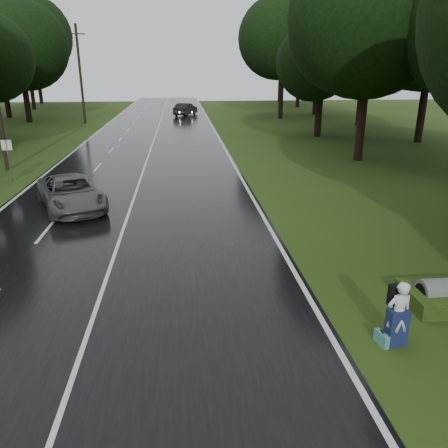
{
  "coord_description": "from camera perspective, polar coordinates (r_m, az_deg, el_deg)",
  "views": [
    {
      "loc": [
        2.39,
        -8.8,
        6.09
      ],
      "look_at": [
        3.75,
        5.26,
        1.1
      ],
      "focal_mm": 35.61,
      "sensor_mm": 36.0,
      "label": 1
    }
  ],
  "objects": [
    {
      "name": "ground",
      "position": [
        10.97,
        -17.74,
        -15.33
      ],
      "size": [
        160.0,
        160.0,
        0.0
      ],
      "primitive_type": "plane",
      "color": "#2C4614",
      "rests_on": "ground"
    },
    {
      "name": "road",
      "position": [
        29.53,
        -10.12,
        7.29
      ],
      "size": [
        12.0,
        140.0,
        0.04
      ],
      "primitive_type": "cube",
      "color": "black",
      "rests_on": "ground"
    },
    {
      "name": "lane_center",
      "position": [
        29.53,
        -10.12,
        7.34
      ],
      "size": [
        0.12,
        140.0,
        0.01
      ],
      "primitive_type": "cube",
      "color": "silver",
      "rests_on": "road"
    },
    {
      "name": "grey_car",
      "position": [
        21.17,
        -19.06,
        3.8
      ],
      "size": [
        4.26,
        5.74,
        1.45
      ],
      "primitive_type": "imported",
      "rotation": [
        0.0,
        0.0,
        0.4
      ],
      "color": "#4E5153",
      "rests_on": "road"
    },
    {
      "name": "far_car",
      "position": [
        61.43,
        -4.96,
        14.48
      ],
      "size": [
        3.38,
        5.11,
        1.59
      ],
      "primitive_type": "imported",
      "rotation": [
        0.0,
        0.0,
        2.76
      ],
      "color": "black",
      "rests_on": "road"
    },
    {
      "name": "hitchhiker",
      "position": [
        11.07,
        21.42,
        -10.9
      ],
      "size": [
        0.62,
        0.56,
        1.61
      ],
      "color": "silver",
      "rests_on": "ground"
    },
    {
      "name": "suitcase",
      "position": [
        11.24,
        19.56,
        -13.69
      ],
      "size": [
        0.21,
        0.46,
        0.32
      ],
      "primitive_type": "cube",
      "rotation": [
        0.0,
        0.0,
        0.19
      ],
      "color": "teal",
      "rests_on": "ground"
    },
    {
      "name": "culvert",
      "position": [
        13.67,
        26.52,
        -9.23
      ],
      "size": [
        1.54,
        0.77,
        0.77
      ],
      "primitive_type": "cylinder",
      "rotation": [
        0.0,
        1.57,
        0.0
      ],
      "color": "slate",
      "rests_on": "ground"
    },
    {
      "name": "utility_pole_mid",
      "position": [
        31.22,
        -25.97,
        6.25
      ],
      "size": [
        1.8,
        0.28,
        9.95
      ],
      "primitive_type": null,
      "color": "black",
      "rests_on": "ground"
    },
    {
      "name": "utility_pole_far",
      "position": [
        54.71,
        -17.36,
        12.21
      ],
      "size": [
        1.8,
        0.28,
        10.57
      ],
      "primitive_type": null,
      "color": "black",
      "rests_on": "ground"
    },
    {
      "name": "road_sign_b",
      "position": [
        27.95,
        -25.53,
        4.96
      ],
      "size": [
        0.56,
        0.1,
        2.33
      ],
      "primitive_type": null,
      "color": "white",
      "rests_on": "ground"
    },
    {
      "name": "tree_left_f",
      "position": [
        58.51,
        -23.68,
        11.9
      ],
      "size": [
        9.08,
        9.08,
        14.18
      ],
      "primitive_type": null,
      "color": "black",
      "rests_on": "ground"
    },
    {
      "name": "tree_right_d",
      "position": [
        32.6,
        16.76,
        7.87
      ],
      "size": [
        10.15,
        10.15,
        15.86
      ],
      "primitive_type": null,
      "color": "black",
      "rests_on": "ground"
    },
    {
      "name": "tree_right_e",
      "position": [
        43.23,
        11.85,
        10.95
      ],
      "size": [
        7.63,
        7.63,
        11.93
      ],
      "primitive_type": null,
      "color": "black",
      "rests_on": "ground"
    },
    {
      "name": "tree_right_f",
      "position": [
        58.26,
        7.21,
        13.31
      ],
      "size": [
        11.02,
        11.02,
        17.21
      ],
      "primitive_type": null,
      "color": "black",
      "rests_on": "ground"
    }
  ]
}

